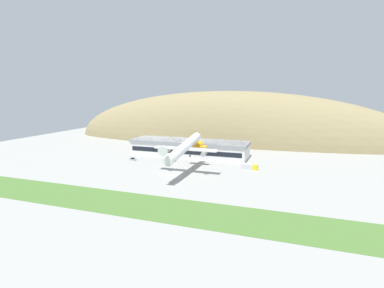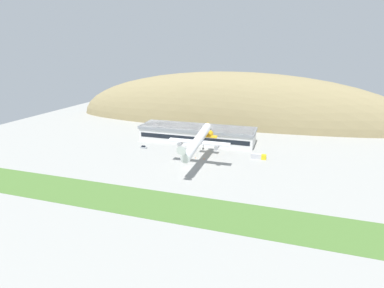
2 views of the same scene
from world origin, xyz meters
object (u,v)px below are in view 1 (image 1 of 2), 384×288
object	(u,v)px
service_car_0	(133,159)
fuel_truck	(250,167)
terminal_building	(189,147)
service_car_1	(175,162)
traffic_cone_0	(184,168)
cargo_airplane	(185,148)
traffic_cone_1	(193,169)

from	to	relation	value
service_car_0	fuel_truck	bearing A→B (deg)	1.86
terminal_building	service_car_0	bearing A→B (deg)	-138.33
service_car_0	fuel_truck	size ratio (longest dim) A/B	0.48
service_car_1	service_car_0	bearing A→B (deg)	-174.18
fuel_truck	traffic_cone_0	size ratio (longest dim) A/B	14.55
traffic_cone_0	cargo_airplane	bearing A→B (deg)	-66.28
service_car_0	cargo_airplane	bearing A→B (deg)	-23.98
fuel_truck	service_car_0	bearing A→B (deg)	-178.14
terminal_building	service_car_1	bearing A→B (deg)	-93.35
service_car_0	traffic_cone_0	xyz separation A→B (m)	(35.20, -7.22, -0.41)
service_car_1	traffic_cone_0	size ratio (longest dim) A/B	7.21
traffic_cone_1	traffic_cone_0	bearing A→B (deg)	-179.23
service_car_1	cargo_airplane	bearing A→B (deg)	-55.33
service_car_1	traffic_cone_0	bearing A→B (deg)	-46.15
fuel_truck	traffic_cone_1	xyz separation A→B (m)	(-28.49, -9.39, -1.11)
terminal_building	traffic_cone_1	xyz separation A→B (m)	(13.27, -31.18, -5.39)
fuel_truck	terminal_building	bearing A→B (deg)	152.44
cargo_airplane	traffic_cone_0	xyz separation A→B (m)	(-4.60, 10.48, -13.17)
service_car_0	traffic_cone_1	size ratio (longest dim) A/B	6.97
traffic_cone_0	traffic_cone_1	bearing A→B (deg)	0.77
service_car_1	terminal_building	bearing A→B (deg)	86.65
cargo_airplane	fuel_truck	bearing A→B (deg)	34.54
terminal_building	service_car_0	world-z (taller)	terminal_building
terminal_building	traffic_cone_0	xyz separation A→B (m)	(8.20, -31.25, -5.39)
service_car_0	traffic_cone_1	distance (m)	40.90
fuel_truck	traffic_cone_0	world-z (taller)	fuel_truck
service_car_1	traffic_cone_0	xyz separation A→B (m)	(9.46, -9.85, -0.32)
cargo_airplane	service_car_1	distance (m)	27.86
service_car_1	traffic_cone_1	distance (m)	17.52
terminal_building	traffic_cone_0	size ratio (longest dim) A/B	129.61
service_car_1	traffic_cone_1	xyz separation A→B (m)	(14.53, -9.78, -0.32)
traffic_cone_0	terminal_building	bearing A→B (deg)	104.71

